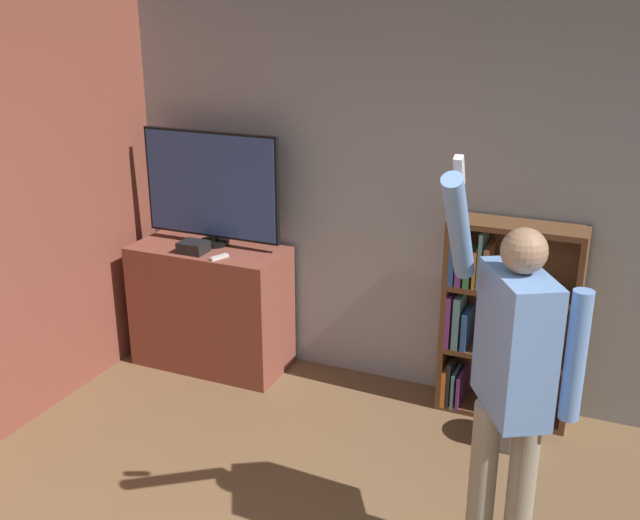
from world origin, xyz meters
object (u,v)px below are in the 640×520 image
television (211,187)px  waste_bin (515,419)px  bookshelf (498,318)px  game_console (193,247)px  person (512,373)px

television → waste_bin: bearing=-6.8°
waste_bin → bookshelf: bearing=121.6°
television → game_console: television is taller
television → person: size_ratio=0.52×
person → bookshelf: bearing=162.0°
bookshelf → waste_bin: bookshelf is taller
game_console → person: person is taller
television → person: (2.37, -1.38, -0.29)m
bookshelf → person: (0.31, -1.45, 0.38)m
bookshelf → person: bearing=-77.9°
television → bookshelf: bearing=2.2°
person → television: bearing=-150.2°
person → waste_bin: bearing=155.0°
television → person: person is taller
person → waste_bin: 1.42m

